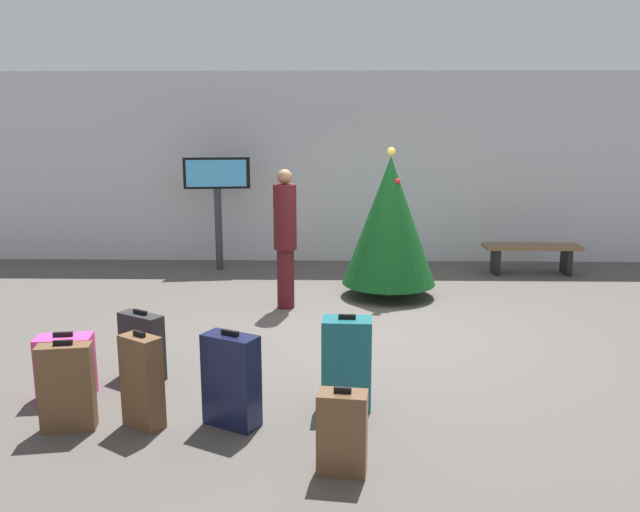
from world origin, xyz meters
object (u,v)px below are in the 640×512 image
holiday_tree (390,221)px  waiting_bench (531,252)px  suitcase_0 (231,380)px  flight_info_kiosk (217,189)px  suitcase_1 (142,382)px  suitcase_6 (347,363)px  suitcase_4 (342,433)px  traveller_0 (285,235)px  suitcase_2 (66,367)px  suitcase_3 (142,346)px  suitcase_5 (67,387)px

holiday_tree → waiting_bench: holiday_tree is taller
suitcase_0 → flight_info_kiosk: bearing=101.1°
suitcase_1 → suitcase_6: size_ratio=0.97×
suitcase_6 → suitcase_4: bearing=-92.6°
traveller_0 → suitcase_6: 3.11m
traveller_0 → suitcase_0: size_ratio=2.29×
flight_info_kiosk → suitcase_4: size_ratio=2.95×
traveller_0 → suitcase_1: traveller_0 is taller
suitcase_2 → suitcase_3: 0.71m
suitcase_2 → suitcase_6: (2.46, -0.12, 0.11)m
suitcase_5 → suitcase_6: bearing=12.5°
holiday_tree → suitcase_6: holiday_tree is taller
suitcase_1 → waiting_bench: bearing=49.1°
traveller_0 → suitcase_4: size_ratio=2.89×
suitcase_4 → suitcase_6: (0.05, 1.07, 0.09)m
holiday_tree → suitcase_0: holiday_tree is taller
holiday_tree → suitcase_6: size_ratio=2.54×
traveller_0 → suitcase_2: traveller_0 is taller
suitcase_4 → flight_info_kiosk: bearing=107.4°
suitcase_1 → suitcase_0: bearing=3.4°
suitcase_5 → suitcase_6: suitcase_6 is taller
waiting_bench → suitcase_5: suitcase_5 is taller
holiday_tree → traveller_0: holiday_tree is taller
waiting_bench → suitcase_5: bearing=-133.9°
flight_info_kiosk → suitcase_1: bearing=-86.0°
suitcase_4 → suitcase_5: suitcase_5 is taller
waiting_bench → suitcase_5: (-5.26, -5.46, -0.01)m
waiting_bench → suitcase_3: (-4.98, -4.39, -0.05)m
suitcase_6 → suitcase_2: bearing=177.3°
suitcase_0 → suitcase_6: 1.00m
flight_info_kiosk → suitcase_4: 6.66m
suitcase_1 → suitcase_2: size_ratio=1.32×
suitcase_2 → suitcase_6: suitcase_6 is taller
holiday_tree → suitcase_6: bearing=-100.4°
waiting_bench → suitcase_0: 6.67m
traveller_0 → suitcase_2: bearing=-121.1°
suitcase_2 → suitcase_4: bearing=-26.2°
suitcase_0 → traveller_0: bearing=86.9°
suitcase_2 → traveller_0: bearing=58.9°
suitcase_1 → suitcase_5: 0.58m
traveller_0 → suitcase_5: 3.80m
suitcase_6 → holiday_tree: bearing=79.6°
waiting_bench → traveller_0: bearing=-152.2°
holiday_tree → suitcase_3: bearing=-130.7°
holiday_tree → suitcase_3: holiday_tree is taller
waiting_bench → suitcase_3: suitcase_3 is taller
suitcase_1 → suitcase_2: 1.00m
holiday_tree → suitcase_3: (-2.58, -2.99, -0.75)m
suitcase_4 → suitcase_3: bearing=138.6°
suitcase_0 → suitcase_2: size_ratio=1.32×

